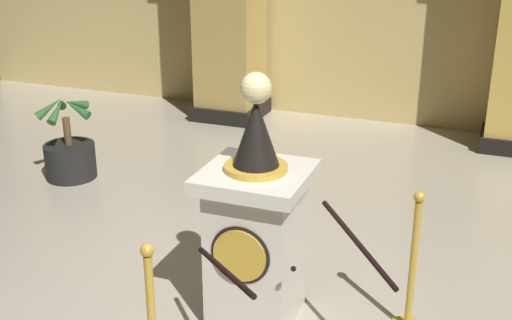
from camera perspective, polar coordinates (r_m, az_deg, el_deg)
name	(u,v)px	position (r m, az deg, el deg)	size (l,w,h in m)	color
pedestal_clock	(256,228)	(4.64, -0.02, -5.92)	(0.72, 0.72, 1.83)	silver
stanchion_far	(411,283)	(4.78, 13.27, -10.30)	(0.24, 0.24, 1.08)	gold
velvet_rope	(294,256)	(4.15, 3.28, -8.32)	(1.33, 1.32, 0.22)	black
potted_palm_left	(70,154)	(7.55, -15.81, 0.48)	(0.61, 0.64, 0.96)	black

